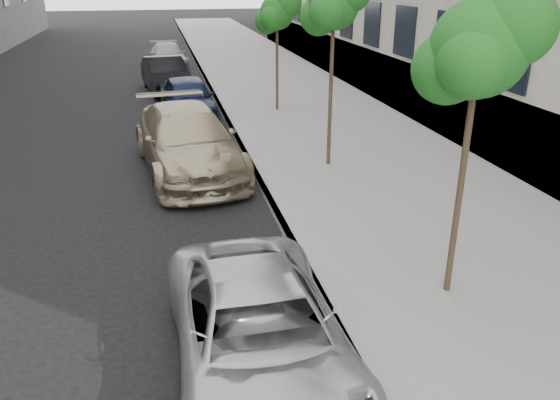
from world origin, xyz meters
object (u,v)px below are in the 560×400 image
object	(u,v)px
tree_mid	(335,4)
minivan	(260,334)
tree_near	(481,48)
tree_far	(278,13)
suv	(188,141)
sedan_rear	(168,56)
sedan_black	(166,75)
sedan_blue	(188,98)

from	to	relation	value
tree_mid	minivan	size ratio (longest dim) A/B	1.04
tree_near	tree_far	world-z (taller)	tree_near
suv	sedan_rear	bearing A→B (deg)	82.94
tree_far	sedan_black	xyz separation A→B (m)	(-3.98, 4.91, -2.85)
tree_far	sedan_rear	distance (m)	12.58
sedan_black	tree_near	bearing A→B (deg)	-86.02
tree_far	minivan	distance (m)	14.87
sedan_black	sedan_rear	bearing A→B (deg)	78.92
sedan_rear	minivan	bearing A→B (deg)	-93.25
minivan	suv	size ratio (longest dim) A/B	0.82
tree_near	tree_mid	world-z (taller)	tree_mid
sedan_black	sedan_rear	distance (m)	6.76
tree_near	tree_mid	xyz separation A→B (m)	(-0.00, 6.50, 0.25)
suv	tree_far	bearing A→B (deg)	50.77
tree_near	minivan	bearing A→B (deg)	-160.27
tree_mid	sedan_black	distance (m)	12.57
tree_mid	minivan	xyz separation A→B (m)	(-3.33, -7.69, -3.54)
sedan_blue	sedan_black	bearing A→B (deg)	93.40
tree_mid	sedan_rear	world-z (taller)	tree_mid
tree_far	tree_near	bearing A→B (deg)	-90.00
tree_far	minivan	xyz separation A→B (m)	(-3.33, -14.19, -2.95)
suv	tree_near	bearing A→B (deg)	-69.55
sedan_black	sedan_rear	world-z (taller)	sedan_black
tree_near	sedan_rear	world-z (taller)	tree_near
sedan_rear	tree_mid	bearing A→B (deg)	-82.58
tree_far	minivan	size ratio (longest dim) A/B	0.91
tree_near	sedan_rear	distance (m)	25.16
suv	tree_mid	bearing A→B (deg)	-16.60
suv	sedan_blue	distance (m)	5.77
tree_far	sedan_blue	bearing A→B (deg)	-177.99
tree_far	sedan_rear	bearing A→B (deg)	107.53
tree_mid	minivan	distance (m)	9.10
minivan	sedan_rear	xyz separation A→B (m)	(-0.36, 25.86, 0.01)
tree_far	suv	bearing A→B (deg)	-122.22
sedan_rear	tree_near	bearing A→B (deg)	-85.55
minivan	suv	xyz separation A→B (m)	(-0.38, 8.32, 0.18)
sedan_blue	sedan_rear	distance (m)	11.79
tree_mid	sedan_rear	bearing A→B (deg)	101.47
suv	sedan_rear	xyz separation A→B (m)	(0.02, 17.54, -0.17)
sedan_blue	sedan_rear	bearing A→B (deg)	87.70
sedan_black	sedan_rear	xyz separation A→B (m)	(0.30, 6.76, -0.09)
minivan	sedan_rear	bearing A→B (deg)	90.08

